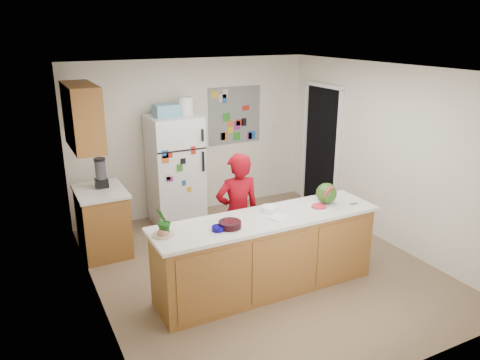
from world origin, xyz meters
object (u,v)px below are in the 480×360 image
person (238,213)px  watermelon (326,193)px  refrigerator (175,171)px  cherry_bowl (230,224)px

person → watermelon: size_ratio=6.15×
refrigerator → person: size_ratio=1.10×
person → cherry_bowl: size_ratio=6.28×
refrigerator → person: bearing=-84.8°
person → watermelon: bearing=156.3°
watermelon → cherry_bowl: 1.34m
refrigerator → person: 1.82m
refrigerator → cherry_bowl: 2.47m
watermelon → cherry_bowl: watermelon is taller
watermelon → cherry_bowl: bearing=-175.8°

